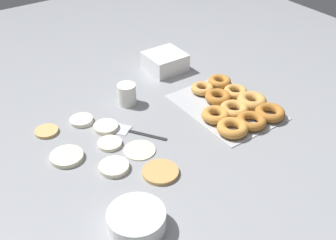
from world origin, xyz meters
name	(u,v)px	position (x,y,z in m)	size (l,w,h in m)	color
ground_plane	(134,141)	(0.00, 0.00, 0.00)	(3.00, 3.00, 0.00)	gray
pancake_0	(114,167)	(-0.09, 0.12, 0.01)	(0.10, 0.10, 0.02)	beige
pancake_1	(160,172)	(-0.19, 0.02, 0.01)	(0.11, 0.11, 0.01)	tan
pancake_2	(47,131)	(0.22, 0.23, 0.01)	(0.08, 0.08, 0.01)	tan
pancake_3	(67,157)	(0.05, 0.22, 0.01)	(0.11, 0.11, 0.02)	beige
pancake_4	(106,127)	(0.12, 0.04, 0.01)	(0.09, 0.09, 0.02)	silver
pancake_5	(110,143)	(0.03, 0.08, 0.01)	(0.08, 0.08, 0.01)	beige
pancake_6	(81,120)	(0.21, 0.10, 0.01)	(0.08, 0.08, 0.01)	silver
pancake_7	(140,150)	(-0.05, 0.01, 0.00)	(0.11, 0.11, 0.01)	beige
donut_tray	(234,106)	(-0.05, -0.41, 0.02)	(0.40, 0.29, 0.04)	#ADAFB5
batter_bowl	(137,221)	(-0.33, 0.19, 0.03)	(0.16, 0.16, 0.06)	white
container_stack	(165,62)	(0.36, -0.38, 0.04)	(0.15, 0.16, 0.08)	white
paper_cup	(127,94)	(0.22, -0.10, 0.04)	(0.07, 0.07, 0.08)	white
spatula	(121,129)	(0.08, 0.00, 0.00)	(0.24, 0.18, 0.01)	black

